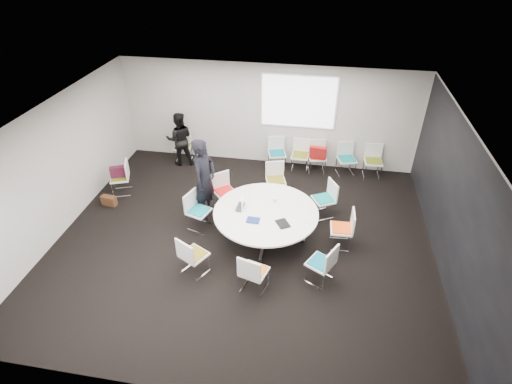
% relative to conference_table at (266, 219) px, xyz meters
% --- Properties ---
extents(room_shell, '(8.08, 7.08, 2.88)m').
position_rel_conference_table_xyz_m(room_shell, '(-0.36, -0.11, 0.86)').
color(room_shell, black).
rests_on(room_shell, ground).
extents(conference_table, '(2.19, 2.19, 0.73)m').
position_rel_conference_table_xyz_m(conference_table, '(0.00, 0.00, 0.00)').
color(conference_table, silver).
rests_on(conference_table, ground).
extents(projection_screen, '(1.90, 0.03, 1.35)m').
position_rel_conference_table_xyz_m(projection_screen, '(0.34, 3.35, 1.31)').
color(projection_screen, white).
rests_on(projection_screen, room_shell).
extents(chair_ring_a, '(0.46, 0.48, 0.88)m').
position_rel_conference_table_xyz_m(chair_ring_a, '(1.60, 0.05, -0.26)').
color(chair_ring_a, silver).
rests_on(chair_ring_a, ground).
extents(chair_ring_b, '(0.61, 0.62, 0.88)m').
position_rel_conference_table_xyz_m(chair_ring_b, '(1.20, 1.06, -0.26)').
color(chair_ring_b, silver).
rests_on(chair_ring_b, ground).
extents(chair_ring_c, '(0.57, 0.56, 0.88)m').
position_rel_conference_table_xyz_m(chair_ring_c, '(0.00, 1.67, -0.26)').
color(chair_ring_c, silver).
rests_on(chair_ring_c, ground).
extents(chair_ring_d, '(0.64, 0.64, 0.88)m').
position_rel_conference_table_xyz_m(chair_ring_d, '(-1.13, 0.98, -0.26)').
color(chair_ring_d, silver).
rests_on(chair_ring_d, ground).
extents(chair_ring_e, '(0.57, 0.58, 0.88)m').
position_rel_conference_table_xyz_m(chair_ring_e, '(-1.52, 0.14, -0.26)').
color(chair_ring_e, silver).
rests_on(chair_ring_e, ground).
extents(chair_ring_f, '(0.62, 0.61, 0.88)m').
position_rel_conference_table_xyz_m(chair_ring_f, '(-1.21, -1.23, -0.26)').
color(chair_ring_f, silver).
rests_on(chair_ring_f, ground).
extents(chair_ring_g, '(0.57, 0.56, 0.88)m').
position_rel_conference_table_xyz_m(chair_ring_g, '(0.00, -1.47, -0.26)').
color(chair_ring_g, silver).
rests_on(chair_ring_g, ground).
extents(chair_ring_h, '(0.62, 0.62, 0.88)m').
position_rel_conference_table_xyz_m(chair_ring_h, '(1.21, -1.04, -0.26)').
color(chair_ring_h, silver).
rests_on(chair_ring_h, ground).
extents(chair_back_a, '(0.56, 0.55, 0.88)m').
position_rel_conference_table_xyz_m(chair_back_a, '(-0.14, 3.05, -0.26)').
color(chair_back_a, silver).
rests_on(chair_back_a, ground).
extents(chair_back_b, '(0.48, 0.47, 0.88)m').
position_rel_conference_table_xyz_m(chair_back_b, '(0.49, 3.05, -0.26)').
color(chair_back_b, silver).
rests_on(chair_back_b, ground).
extents(chair_back_c, '(0.52, 0.51, 0.88)m').
position_rel_conference_table_xyz_m(chair_back_c, '(0.96, 3.05, -0.26)').
color(chair_back_c, silver).
rests_on(chair_back_c, ground).
extents(chair_back_d, '(0.57, 0.56, 0.88)m').
position_rel_conference_table_xyz_m(chair_back_d, '(1.74, 3.05, -0.26)').
color(chair_back_d, silver).
rests_on(chair_back_d, ground).
extents(chair_back_e, '(0.49, 0.48, 0.88)m').
position_rel_conference_table_xyz_m(chair_back_e, '(2.44, 3.05, -0.26)').
color(chair_back_e, silver).
rests_on(chair_back_e, ground).
extents(chair_spare_left, '(0.58, 0.59, 0.88)m').
position_rel_conference_table_xyz_m(chair_spare_left, '(-3.83, 1.15, -0.26)').
color(chair_spare_left, silver).
rests_on(chair_spare_left, ground).
extents(chair_person_back, '(0.50, 0.49, 0.88)m').
position_rel_conference_table_xyz_m(chair_person_back, '(-2.83, 3.01, -0.26)').
color(chair_person_back, silver).
rests_on(chair_person_back, ground).
extents(person_main, '(0.63, 0.81, 1.95)m').
position_rel_conference_table_xyz_m(person_main, '(-1.48, 0.61, 0.44)').
color(person_main, black).
rests_on(person_main, ground).
extents(person_back, '(0.88, 0.77, 1.53)m').
position_rel_conference_table_xyz_m(person_back, '(-2.83, 2.85, 0.23)').
color(person_back, black).
rests_on(person_back, ground).
extents(laptop, '(0.24, 0.36, 0.03)m').
position_rel_conference_table_xyz_m(laptop, '(-0.51, 0.05, 0.21)').
color(laptop, '#333338').
rests_on(laptop, conference_table).
extents(laptop_lid, '(0.05, 0.30, 0.22)m').
position_rel_conference_table_xyz_m(laptop_lid, '(-0.51, 0.06, 0.32)').
color(laptop_lid, silver).
rests_on(laptop_lid, conference_table).
extents(notebook_black, '(0.34, 0.37, 0.02)m').
position_rel_conference_table_xyz_m(notebook_black, '(0.39, -0.36, 0.20)').
color(notebook_black, black).
rests_on(notebook_black, conference_table).
extents(tablet_folio, '(0.27, 0.21, 0.03)m').
position_rel_conference_table_xyz_m(tablet_folio, '(-0.21, -0.35, 0.21)').
color(tablet_folio, navy).
rests_on(tablet_folio, conference_table).
extents(papers_right, '(0.36, 0.30, 0.00)m').
position_rel_conference_table_xyz_m(papers_right, '(0.55, 0.31, 0.20)').
color(papers_right, white).
rests_on(papers_right, conference_table).
extents(papers_front, '(0.31, 0.22, 0.00)m').
position_rel_conference_table_xyz_m(papers_front, '(0.82, -0.13, 0.20)').
color(papers_front, white).
rests_on(papers_front, conference_table).
extents(cup, '(0.08, 0.08, 0.09)m').
position_rel_conference_table_xyz_m(cup, '(0.14, 0.38, 0.24)').
color(cup, white).
rests_on(cup, conference_table).
extents(phone, '(0.16, 0.11, 0.01)m').
position_rel_conference_table_xyz_m(phone, '(0.45, -0.36, 0.20)').
color(phone, black).
rests_on(phone, conference_table).
extents(maroon_bag, '(0.42, 0.29, 0.28)m').
position_rel_conference_table_xyz_m(maroon_bag, '(-3.85, 1.15, 0.08)').
color(maroon_bag, '#481327').
rests_on(maroon_bag, chair_spare_left).
extents(brown_bag, '(0.38, 0.21, 0.24)m').
position_rel_conference_table_xyz_m(brown_bag, '(-3.93, 0.60, -0.42)').
color(brown_bag, '#432715').
rests_on(brown_bag, ground).
extents(red_jacket, '(0.46, 0.21, 0.36)m').
position_rel_conference_table_xyz_m(red_jacket, '(0.96, 2.83, 0.16)').
color(red_jacket, '#A11413').
rests_on(red_jacket, chair_back_c).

